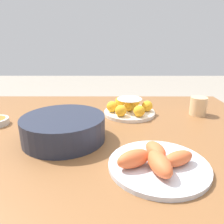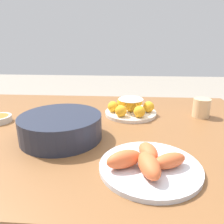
# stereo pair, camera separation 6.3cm
# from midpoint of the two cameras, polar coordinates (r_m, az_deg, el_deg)

# --- Properties ---
(dining_table) EXTENTS (1.47, 1.03, 0.77)m
(dining_table) POSITION_cam_midpoint_polar(r_m,az_deg,el_deg) (0.97, -7.06, -8.89)
(dining_table) COLOR brown
(dining_table) RESTS_ON ground_plane
(cake_plate) EXTENTS (0.25, 0.25, 0.09)m
(cake_plate) POSITION_cam_midpoint_polar(r_m,az_deg,el_deg) (1.07, 2.86, 1.00)
(cake_plate) COLOR silver
(cake_plate) RESTS_ON dining_table
(serving_bowl) EXTENTS (0.30, 0.30, 0.09)m
(serving_bowl) POSITION_cam_midpoint_polar(r_m,az_deg,el_deg) (0.83, -14.67, -3.90)
(serving_bowl) COLOR #232838
(serving_bowl) RESTS_ON dining_table
(seafood_platter) EXTENTS (0.29, 0.29, 0.07)m
(seafood_platter) POSITION_cam_midpoint_polar(r_m,az_deg,el_deg) (0.65, 8.93, -12.87)
(seafood_platter) COLOR silver
(seafood_platter) RESTS_ON dining_table
(cup_near) EXTENTS (0.08, 0.08, 0.09)m
(cup_near) POSITION_cam_midpoint_polar(r_m,az_deg,el_deg) (1.13, 20.13, 1.47)
(cup_near) COLOR #DBB27F
(cup_near) RESTS_ON dining_table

